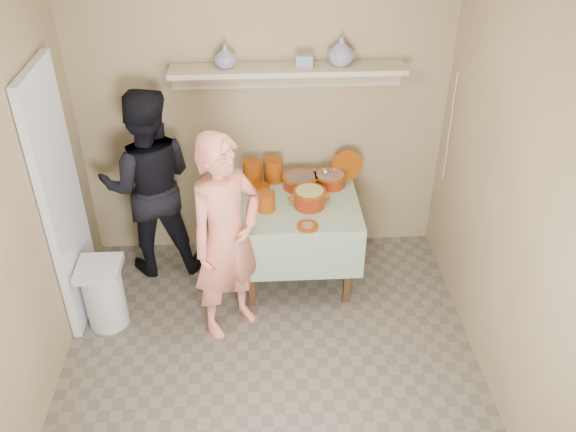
{
  "coord_description": "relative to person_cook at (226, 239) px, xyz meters",
  "views": [
    {
      "loc": [
        -0.05,
        -2.81,
        3.35
      ],
      "look_at": [
        0.15,
        0.75,
        0.95
      ],
      "focal_mm": 38.0,
      "sensor_mm": 36.0,
      "label": 1
    }
  ],
  "objects": [
    {
      "name": "ground",
      "position": [
        0.29,
        -0.69,
        -0.81
      ],
      "size": [
        3.5,
        3.5,
        0.0
      ],
      "primitive_type": "plane",
      "color": "#665E50",
      "rests_on": "ground"
    },
    {
      "name": "plate_stack_a",
      "position": [
        0.19,
        0.83,
        0.05
      ],
      "size": [
        0.15,
        0.15,
        0.21
      ],
      "primitive_type": "cylinder",
      "color": "#722E08",
      "rests_on": "serving_table"
    },
    {
      "name": "tile_panel",
      "position": [
        -1.17,
        0.26,
        0.19
      ],
      "size": [
        0.06,
        0.7,
        2.0
      ],
      "primitive_type": "cube",
      "color": "silver",
      "rests_on": "ground"
    },
    {
      "name": "person_helper",
      "position": [
        -0.65,
        0.78,
        0.0
      ],
      "size": [
        0.84,
        0.68,
        1.63
      ],
      "primitive_type": "imported",
      "rotation": [
        0.0,
        0.0,
        -3.06
      ],
      "color": "black",
      "rests_on": "ground"
    },
    {
      "name": "empty_bowl",
      "position": [
        0.24,
        0.69,
        -0.02
      ],
      "size": [
        0.19,
        0.19,
        0.05
      ],
      "primitive_type": "cylinder",
      "color": "#722E08",
      "rests_on": "serving_table"
    },
    {
      "name": "vase_left",
      "position": [
        0.02,
        0.94,
        1.0
      ],
      "size": [
        0.24,
        0.24,
        0.18
      ],
      "primitive_type": "imported",
      "rotation": [
        0.0,
        0.0,
        0.95
      ],
      "color": "navy",
      "rests_on": "wall_shelf"
    },
    {
      "name": "cazuela_meat_a",
      "position": [
        0.58,
        0.77,
        0.01
      ],
      "size": [
        0.3,
        0.3,
        0.1
      ],
      "color": "#651202",
      "rests_on": "serving_table"
    },
    {
      "name": "bowl_stack",
      "position": [
        0.29,
        0.44,
        0.02
      ],
      "size": [
        0.15,
        0.15,
        0.15
      ],
      "primitive_type": "cylinder",
      "color": "#722E08",
      "rests_on": "serving_table"
    },
    {
      "name": "trash_bin",
      "position": [
        -0.96,
        0.06,
        -0.53
      ],
      "size": [
        0.32,
        0.32,
        0.56
      ],
      "color": "silver",
      "rests_on": "ground"
    },
    {
      "name": "electrical_cord",
      "position": [
        1.76,
        0.79,
        0.44
      ],
      "size": [
        0.01,
        0.05,
        0.9
      ],
      "color": "silver",
      "rests_on": "wall_shelf"
    },
    {
      "name": "propped_lid",
      "position": [
        0.98,
        0.88,
        0.07
      ],
      "size": [
        0.26,
        0.09,
        0.26
      ],
      "primitive_type": "cylinder",
      "rotation": [
        1.33,
        0.0,
        0.05
      ],
      "color": "#722E08",
      "rests_on": "serving_table"
    },
    {
      "name": "cazuela_rice",
      "position": [
        0.63,
        0.47,
        0.03
      ],
      "size": [
        0.33,
        0.25,
        0.14
      ],
      "color": "#651202",
      "rests_on": "serving_table"
    },
    {
      "name": "ceramic_box",
      "position": [
        0.62,
        0.94,
        0.95
      ],
      "size": [
        0.14,
        0.11,
        0.09
      ],
      "primitive_type": "cube",
      "rotation": [
        0.0,
        0.0,
        -0.18
      ],
      "color": "navy",
      "rests_on": "wall_shelf"
    },
    {
      "name": "room_shell",
      "position": [
        0.29,
        -0.69,
        0.8
      ],
      "size": [
        3.04,
        3.54,
        2.62
      ],
      "color": "#9B865F",
      "rests_on": "ground"
    },
    {
      "name": "vase_right",
      "position": [
        0.89,
        0.95,
        1.01
      ],
      "size": [
        0.27,
        0.27,
        0.21
      ],
      "primitive_type": "imported",
      "rotation": [
        0.0,
        0.0,
        0.38
      ],
      "color": "navy",
      "rests_on": "wall_shelf"
    },
    {
      "name": "front_plate",
      "position": [
        0.59,
        0.18,
        -0.04
      ],
      "size": [
        0.16,
        0.16,
        0.03
      ],
      "color": "#722E08",
      "rests_on": "serving_table"
    },
    {
      "name": "ladle",
      "position": [
        0.79,
        0.8,
        0.06
      ],
      "size": [
        0.08,
        0.26,
        0.19
      ],
      "color": "silver",
      "rests_on": "cazuela_meat_b"
    },
    {
      "name": "serving_table",
      "position": [
        0.54,
        0.59,
        -0.17
      ],
      "size": [
        0.97,
        0.97,
        0.76
      ],
      "color": "#4C2D16",
      "rests_on": "ground"
    },
    {
      "name": "wall_shelf",
      "position": [
        0.49,
        0.96,
        0.86
      ],
      "size": [
        1.8,
        0.25,
        0.21
      ],
      "color": "tan",
      "rests_on": "room_shell"
    },
    {
      "name": "plate_stack_b",
      "position": [
        0.36,
        0.88,
        0.05
      ],
      "size": [
        0.16,
        0.16,
        0.2
      ],
      "primitive_type": "cylinder",
      "color": "#722E08",
      "rests_on": "serving_table"
    },
    {
      "name": "person_cook",
      "position": [
        0.0,
        0.0,
        0.0
      ],
      "size": [
        0.71,
        0.68,
        1.63
      ],
      "primitive_type": "imported",
      "rotation": [
        0.0,
        0.0,
        0.69
      ],
      "color": "#E77C64",
      "rests_on": "ground"
    },
    {
      "name": "cazuela_meat_b",
      "position": [
        0.83,
        0.79,
        0.01
      ],
      "size": [
        0.28,
        0.28,
        0.1
      ],
      "color": "#651202",
      "rests_on": "serving_table"
    }
  ]
}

